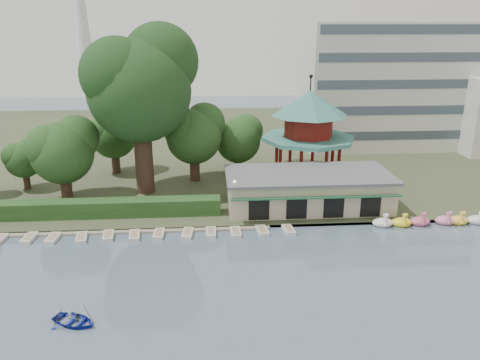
{
  "coord_description": "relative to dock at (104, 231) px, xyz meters",
  "views": [
    {
      "loc": [
        -1.24,
        -27.31,
        20.3
      ],
      "look_at": [
        2.0,
        18.0,
        5.0
      ],
      "focal_mm": 35.0,
      "sensor_mm": 36.0,
      "label": 1
    }
  ],
  "objects": [
    {
      "name": "ground_plane",
      "position": [
        12.0,
        -17.2,
        -0.12
      ],
      "size": [
        220.0,
        220.0,
        0.0
      ],
      "primitive_type": "plane",
      "color": "slate",
      "rests_on": "ground"
    },
    {
      "name": "shore",
      "position": [
        12.0,
        34.8,
        0.08
      ],
      "size": [
        220.0,
        70.0,
        0.4
      ],
      "primitive_type": "cube",
      "color": "#424930",
      "rests_on": "ground"
    },
    {
      "name": "embankment",
      "position": [
        12.0,
        0.1,
        0.03
      ],
      "size": [
        220.0,
        0.6,
        0.3
      ],
      "primitive_type": "cube",
      "color": "gray",
      "rests_on": "ground"
    },
    {
      "name": "dock",
      "position": [
        0.0,
        0.0,
        0.0
      ],
      "size": [
        34.0,
        1.6,
        0.24
      ],
      "primitive_type": "cube",
      "color": "gray",
      "rests_on": "ground"
    },
    {
      "name": "boathouse",
      "position": [
        22.0,
        4.77,
        2.25
      ],
      "size": [
        18.6,
        9.39,
        3.9
      ],
      "color": "#BFAE94",
      "rests_on": "shore"
    },
    {
      "name": "pavilion",
      "position": [
        24.0,
        14.8,
        7.36
      ],
      "size": [
        12.4,
        12.4,
        13.5
      ],
      "color": "#BFAE94",
      "rests_on": "shore"
    },
    {
      "name": "office_building",
      "position": [
        44.67,
        31.8,
        9.61
      ],
      "size": [
        38.0,
        18.0,
        20.0
      ],
      "color": "silver",
      "rests_on": "shore"
    },
    {
      "name": "hedge",
      "position": [
        -3.0,
        3.3,
        1.18
      ],
      "size": [
        30.0,
        2.0,
        1.8
      ],
      "primitive_type": "cube",
      "color": "#274B1F",
      "rests_on": "shore"
    },
    {
      "name": "lamp_post",
      "position": [
        13.5,
        1.8,
        3.22
      ],
      "size": [
        0.36,
        0.36,
        4.28
      ],
      "color": "black",
      "rests_on": "shore"
    },
    {
      "name": "big_tree",
      "position": [
        3.16,
        11.0,
        13.72
      ],
      "size": [
        13.26,
        12.36,
        20.14
      ],
      "color": "#3A281C",
      "rests_on": "shore"
    },
    {
      "name": "small_trees",
      "position": [
        0.97,
        14.17,
        5.98
      ],
      "size": [
        39.12,
        16.9,
        10.17
      ],
      "color": "#3A281C",
      "rests_on": "shore"
    },
    {
      "name": "swan_boats",
      "position": [
        38.56,
        -0.58,
        0.28
      ],
      "size": [
        20.3,
        2.02,
        1.92
      ],
      "color": "white",
      "rests_on": "ground"
    },
    {
      "name": "moored_rowboats",
      "position": [
        1.91,
        -1.41,
        0.06
      ],
      "size": [
        35.19,
        2.77,
        0.36
      ],
      "color": "silver",
      "rests_on": "ground"
    },
    {
      "name": "rowboat_with_passengers",
      "position": [
        1.03,
        -15.54,
        0.36
      ],
      "size": [
        5.54,
        4.88,
        2.01
      ],
      "color": "#152699",
      "rests_on": "ground"
    }
  ]
}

